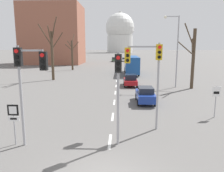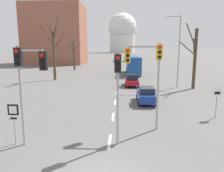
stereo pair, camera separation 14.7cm
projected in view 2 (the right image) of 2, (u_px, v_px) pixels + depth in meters
The scene contains 31 objects.
lane_stripe_0 at pixel (110, 141), 12.43m from camera, with size 0.16×2.00×0.01m, color silver.
lane_stripe_1 at pixel (113, 117), 16.86m from camera, with size 0.16×2.00×0.01m, color silver.
lane_stripe_2 at pixel (115, 102), 21.28m from camera, with size 0.16×2.00×0.01m, color silver.
lane_stripe_3 at pixel (116, 93), 25.71m from camera, with size 0.16×2.00×0.01m, color silver.
lane_stripe_4 at pixel (117, 86), 30.13m from camera, with size 0.16×2.00×0.01m, color silver.
lane_stripe_5 at pixel (118, 81), 34.56m from camera, with size 0.16×2.00×0.01m, color silver.
lane_stripe_6 at pixel (119, 77), 38.98m from camera, with size 0.16×2.00×0.01m, color silver.
lane_stripe_7 at pixel (119, 74), 43.41m from camera, with size 0.16×2.00×0.01m, color silver.
lane_stripe_8 at pixel (119, 72), 47.83m from camera, with size 0.16×2.00×0.01m, color silver.
lane_stripe_9 at pixel (120, 70), 52.25m from camera, with size 0.16×2.00×0.01m, color silver.
lane_stripe_10 at pixel (120, 68), 56.68m from camera, with size 0.16×2.00×0.01m, color silver.
lane_stripe_11 at pixel (120, 66), 61.10m from camera, with size 0.16×2.00×0.01m, color silver.
lane_stripe_12 at pixel (120, 65), 65.53m from camera, with size 0.16×2.00×0.01m, color silver.
lane_stripe_13 at pixel (121, 64), 69.95m from camera, with size 0.16×2.00×0.01m, color silver.
traffic_signal_near_left at pixel (28, 71), 11.30m from camera, with size 1.66×0.34×5.38m.
traffic_signal_near_right at pixel (148, 64), 13.58m from camera, with size 2.30×0.34×5.57m.
traffic_signal_centre_tall at pixel (118, 81), 11.49m from camera, with size 0.36×0.34×5.05m.
route_sign_post at pixel (14, 117), 11.83m from camera, with size 0.60×0.08×2.32m.
speed_limit_sign at pixel (217, 96), 16.34m from camera, with size 0.60×0.08×2.45m.
street_lamp_right at pixel (177, 45), 28.12m from camera, with size 1.98×0.36×9.23m.
sedan_near_left at pixel (146, 95), 20.93m from camera, with size 1.71×3.92×1.56m.
sedan_near_right at pixel (132, 59), 82.11m from camera, with size 1.76×4.45×1.56m.
sedan_mid_centre at pixel (126, 60), 81.14m from camera, with size 1.96×4.17×1.47m.
sedan_far_left at pixel (132, 80), 30.02m from camera, with size 1.85×4.00×1.63m.
sedan_far_right at pixel (116, 59), 80.24m from camera, with size 1.71×3.86×1.66m.
city_bus at pixel (133, 64), 43.15m from camera, with size 2.66×10.80×3.48m.
bare_tree_left_near at pixel (74, 54), 50.79m from camera, with size 2.85×2.80×8.37m.
bare_tree_right_near at pixel (194, 57), 27.52m from camera, with size 2.01×3.94×8.11m.
bare_tree_left_far at pixel (54, 51), 34.97m from camera, with size 3.36×3.79×9.86m.
capitol_dome at pixel (122, 33), 209.84m from camera, with size 27.26×27.26×38.50m.
apartment_block_left at pixel (56, 35), 69.81m from camera, with size 18.00×14.00×18.32m, color #935642.
Camera 2 is at (0.71, -7.94, 5.30)m, focal length 35.00 mm.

